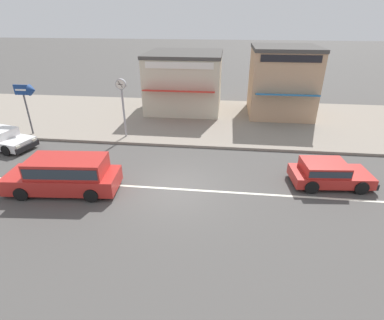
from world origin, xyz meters
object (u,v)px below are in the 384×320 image
at_px(hatchback_white_2, 1,138).
at_px(street_clock, 122,95).
at_px(minivan_red_3, 65,173).
at_px(arrow_signboard, 30,93).
at_px(shopfront_corner_warung, 282,81).
at_px(hatchback_red_0, 328,173).
at_px(shopfront_mid_block, 185,81).

bearing_deg(hatchback_white_2, street_clock, 17.90).
relative_size(minivan_red_3, street_clock, 1.42).
xyz_separation_m(minivan_red_3, arrow_signboard, (-4.85, 5.87, 1.92)).
xyz_separation_m(hatchback_white_2, street_clock, (6.69, 2.16, 2.13)).
bearing_deg(shopfront_corner_warung, street_clock, -149.73).
height_order(minivan_red_3, arrow_signboard, arrow_signboard).
relative_size(hatchback_white_2, arrow_signboard, 1.23).
height_order(hatchback_red_0, shopfront_corner_warung, shopfront_corner_warung).
xyz_separation_m(minivan_red_3, street_clock, (0.67, 6.19, 1.88)).
height_order(hatchback_red_0, arrow_signboard, arrow_signboard).
height_order(arrow_signboard, shopfront_corner_warung, shopfront_corner_warung).
bearing_deg(hatchback_red_0, minivan_red_3, -170.69).
xyz_separation_m(hatchback_red_0, minivan_red_3, (-11.45, -1.88, 0.26)).
distance_m(hatchback_red_0, arrow_signboard, 16.92).
relative_size(hatchback_red_0, shopfront_mid_block, 0.58).
height_order(minivan_red_3, shopfront_corner_warung, shopfront_corner_warung).
relative_size(hatchback_red_0, shopfront_corner_warung, 0.69).
distance_m(hatchback_white_2, street_clock, 7.35).
bearing_deg(street_clock, minivan_red_3, -96.14).
relative_size(arrow_signboard, shopfront_mid_block, 0.49).
bearing_deg(minivan_red_3, shopfront_mid_block, 74.72).
bearing_deg(shopfront_mid_block, hatchback_red_0, -53.53).
height_order(hatchback_red_0, street_clock, street_clock).
xyz_separation_m(hatchback_red_0, arrow_signboard, (-16.30, 3.99, 2.17)).
distance_m(hatchback_red_0, shopfront_mid_block, 13.54).
distance_m(hatchback_white_2, minivan_red_3, 7.25).
bearing_deg(shopfront_corner_warung, arrow_signboard, -158.36).
distance_m(arrow_signboard, shopfront_corner_warung, 16.69).
bearing_deg(shopfront_corner_warung, minivan_red_3, -131.58).
xyz_separation_m(street_clock, shopfront_corner_warung, (10.00, 5.84, -0.16)).
xyz_separation_m(arrow_signboard, shopfront_corner_warung, (15.51, 6.15, -0.20)).
distance_m(street_clock, shopfront_mid_block, 7.08).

